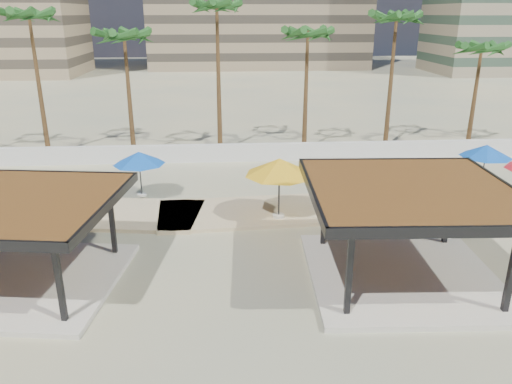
% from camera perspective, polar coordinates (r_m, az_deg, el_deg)
% --- Properties ---
extents(ground, '(200.00, 200.00, 0.00)m').
position_cam_1_polar(ground, '(18.73, 5.32, -10.18)').
color(ground, tan).
rests_on(ground, ground).
extents(promenade, '(44.45, 7.97, 0.24)m').
position_cam_1_polar(promenade, '(25.87, 7.07, -1.37)').
color(promenade, '#C6B284').
rests_on(promenade, ground).
extents(boundary_wall, '(56.00, 0.30, 1.20)m').
position_cam_1_polar(boundary_wall, '(33.29, 1.06, 4.58)').
color(boundary_wall, silver).
rests_on(boundary_wall, ground).
extents(pavilion_central, '(7.46, 7.46, 3.63)m').
position_cam_1_polar(pavilion_central, '(18.79, 16.89, -3.55)').
color(pavilion_central, beige).
rests_on(pavilion_central, ground).
extents(pavilion_west, '(7.40, 7.40, 3.32)m').
position_cam_1_polar(pavilion_west, '(19.44, -25.17, -4.42)').
color(pavilion_west, beige).
rests_on(pavilion_west, ground).
extents(umbrella_b, '(3.79, 3.79, 2.89)m').
position_cam_1_polar(umbrella_b, '(22.94, 2.69, 2.88)').
color(umbrella_b, beige).
rests_on(umbrella_b, promenade).
extents(umbrella_d, '(3.65, 3.65, 2.46)m').
position_cam_1_polar(umbrella_d, '(29.78, 24.82, 4.27)').
color(umbrella_d, beige).
rests_on(umbrella_d, promenade).
extents(umbrella_f, '(3.16, 3.16, 2.42)m').
position_cam_1_polar(umbrella_f, '(26.53, -13.23, 3.79)').
color(umbrella_f, beige).
rests_on(umbrella_f, promenade).
extents(lounger_a, '(0.74, 1.98, 0.74)m').
position_cam_1_polar(lounger_a, '(24.46, -18.72, -2.84)').
color(lounger_a, silver).
rests_on(lounger_a, promenade).
extents(lounger_b, '(1.39, 2.10, 0.76)m').
position_cam_1_polar(lounger_b, '(27.51, 27.23, -1.53)').
color(lounger_b, silver).
rests_on(lounger_b, promenade).
extents(lounger_c, '(1.50, 2.04, 0.75)m').
position_cam_1_polar(lounger_c, '(26.36, 17.84, -1.11)').
color(lounger_c, silver).
rests_on(lounger_c, promenade).
extents(palm_b, '(3.00, 3.00, 10.04)m').
position_cam_1_polar(palm_b, '(36.78, -24.45, 17.35)').
color(palm_b, brown).
rests_on(palm_b, ground).
extents(palm_c, '(3.00, 3.00, 8.78)m').
position_cam_1_polar(palm_c, '(34.70, -14.81, 16.38)').
color(palm_c, brown).
rests_on(palm_c, ground).
extents(palm_d, '(3.00, 3.00, 10.58)m').
position_cam_1_polar(palm_d, '(34.90, -4.50, 19.74)').
color(palm_d, brown).
rests_on(palm_d, ground).
extents(palm_e, '(3.00, 3.00, 8.87)m').
position_cam_1_polar(palm_e, '(34.92, 5.92, 17.06)').
color(palm_e, brown).
rests_on(palm_e, ground).
extents(palm_f, '(3.00, 3.00, 9.87)m').
position_cam_1_polar(palm_f, '(36.57, 15.72, 18.06)').
color(palm_f, brown).
rests_on(palm_f, ground).
extents(palm_g, '(3.00, 3.00, 7.88)m').
position_cam_1_polar(palm_g, '(38.64, 24.34, 14.35)').
color(palm_g, brown).
rests_on(palm_g, ground).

